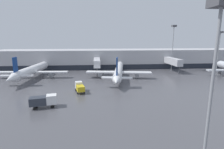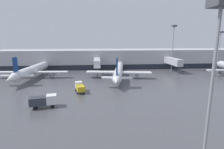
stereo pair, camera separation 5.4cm
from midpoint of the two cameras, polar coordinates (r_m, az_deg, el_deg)
The scene contains 8 objects.
terminal_building at distance 94.81m, azimuth 14.63°, elevation 5.24°, with size 160.00×30.72×9.00m.
parked_jet_0 at distance 70.55m, azimuth -24.80°, elevation 1.16°, with size 26.30×33.59×8.86m.
parked_jet_1 at distance 63.96m, azimuth 2.16°, elevation 1.16°, with size 23.96×37.15×8.99m.
service_truck_0 at distance 39.69m, azimuth -21.46°, elevation -7.88°, with size 5.67×3.13×2.61m.
service_truck_1 at distance 48.16m, azimuth -10.55°, elevation -4.01°, with size 3.01×5.15×2.63m.
apron_light_mast_1 at distance 82.99m, azimuth 19.41°, elevation 11.91°, with size 1.80×1.80×20.19m.
apron_light_mast_2 at distance 97.64m, azimuth 31.76°, elevation 9.73°, with size 1.80×1.80×17.77m.
apron_light_mast_4 at distance 18.49m, azimuth 31.09°, elevation 9.37°, with size 1.80×1.80×17.65m.
Camera 1 is at (-32.31, -26.82, 14.14)m, focal length 28.00 mm.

